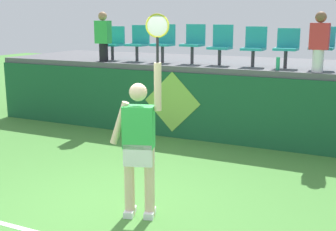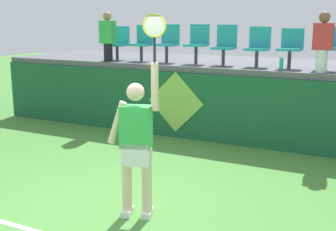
# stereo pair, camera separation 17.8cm
# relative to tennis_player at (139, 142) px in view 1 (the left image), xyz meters

# --- Properties ---
(ground_plane) EXTENTS (40.00, 40.00, 0.00)m
(ground_plane) POSITION_rel_tennis_player_xyz_m (-0.45, -0.03, -0.98)
(ground_plane) COLOR #478438
(court_back_wall) EXTENTS (10.94, 0.20, 1.39)m
(court_back_wall) POSITION_rel_tennis_player_xyz_m (-0.45, 3.75, -0.28)
(court_back_wall) COLOR #195633
(court_back_wall) RESTS_ON ground_plane
(spectator_platform) EXTENTS (10.94, 2.94, 0.12)m
(spectator_platform) POSITION_rel_tennis_player_xyz_m (-0.45, 5.17, 0.47)
(spectator_platform) COLOR #56565B
(spectator_platform) RESTS_ON court_back_wall
(tennis_player) EXTENTS (0.73, 0.36, 2.54)m
(tennis_player) POSITION_rel_tennis_player_xyz_m (0.00, 0.00, 0.00)
(tennis_player) COLOR white
(tennis_player) RESTS_ON ground_plane
(water_bottle) EXTENTS (0.07, 0.07, 0.25)m
(water_bottle) POSITION_rel_tennis_player_xyz_m (0.83, 3.93, 0.65)
(water_bottle) COLOR #26B272
(water_bottle) RESTS_ON spectator_platform
(stadium_chair_0) EXTENTS (0.44, 0.42, 0.78)m
(stadium_chair_0) POSITION_rel_tennis_player_xyz_m (-3.12, 4.37, 0.96)
(stadium_chair_0) COLOR #38383D
(stadium_chair_0) RESTS_ON spectator_platform
(stadium_chair_1) EXTENTS (0.44, 0.42, 0.81)m
(stadium_chair_1) POSITION_rel_tennis_player_xyz_m (-2.46, 4.37, 0.98)
(stadium_chair_1) COLOR #38383D
(stadium_chair_1) RESTS_ON spectator_platform
(stadium_chair_2) EXTENTS (0.44, 0.42, 0.83)m
(stadium_chair_2) POSITION_rel_tennis_player_xyz_m (-1.80, 4.37, 0.99)
(stadium_chair_2) COLOR #38383D
(stadium_chair_2) RESTS_ON spectator_platform
(stadium_chair_3) EXTENTS (0.44, 0.42, 0.84)m
(stadium_chair_3) POSITION_rel_tennis_player_xyz_m (-1.09, 4.37, 1.00)
(stadium_chair_3) COLOR #38383D
(stadium_chair_3) RESTS_ON spectator_platform
(stadium_chair_4) EXTENTS (0.44, 0.42, 0.84)m
(stadium_chair_4) POSITION_rel_tennis_player_xyz_m (-0.47, 4.38, 0.98)
(stadium_chair_4) COLOR #38383D
(stadium_chair_4) RESTS_ON spectator_platform
(stadium_chair_5) EXTENTS (0.44, 0.42, 0.80)m
(stadium_chair_5) POSITION_rel_tennis_player_xyz_m (0.24, 4.37, 0.97)
(stadium_chair_5) COLOR #38383D
(stadium_chair_5) RESTS_ON spectator_platform
(stadium_chair_6) EXTENTS (0.44, 0.42, 0.78)m
(stadium_chair_6) POSITION_rel_tennis_player_xyz_m (0.90, 4.37, 0.97)
(stadium_chair_6) COLOR #38383D
(stadium_chair_6) RESTS_ON spectator_platform
(stadium_chair_7) EXTENTS (0.44, 0.42, 0.81)m
(stadium_chair_7) POSITION_rel_tennis_player_xyz_m (1.55, 4.37, 1.00)
(stadium_chair_7) COLOR #38383D
(stadium_chair_7) RESTS_ON spectator_platform
(spectator_0) EXTENTS (0.34, 0.20, 1.09)m
(spectator_0) POSITION_rel_tennis_player_xyz_m (1.55, 3.93, 1.10)
(spectator_0) COLOR white
(spectator_0) RESTS_ON spectator_platform
(spectator_2) EXTENTS (0.34, 0.20, 1.11)m
(spectator_2) POSITION_rel_tennis_player_xyz_m (-3.12, 3.93, 1.11)
(spectator_2) COLOR black
(spectator_2) RESTS_ON spectator_platform
(wall_signage_mount) EXTENTS (1.27, 0.01, 1.40)m
(wall_signage_mount) POSITION_rel_tennis_player_xyz_m (-1.26, 3.64, -0.97)
(wall_signage_mount) COLOR #195633
(wall_signage_mount) RESTS_ON ground_plane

